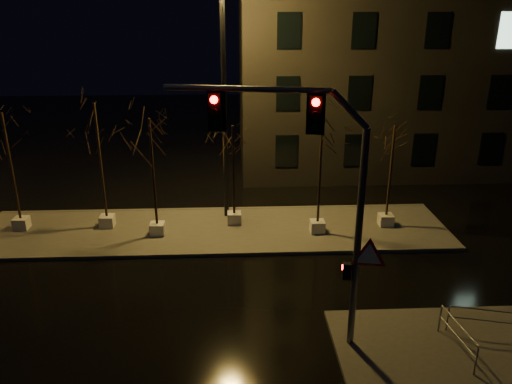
{
  "coord_description": "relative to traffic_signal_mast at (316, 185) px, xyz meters",
  "views": [
    {
      "loc": [
        0.95,
        -15.58,
        10.05
      ],
      "look_at": [
        1.85,
        3.77,
        2.8
      ],
      "focal_mm": 35.0,
      "sensor_mm": 36.0,
      "label": 1
    }
  ],
  "objects": [
    {
      "name": "tree_4",
      "position": [
        1.55,
        7.9,
        -0.45
      ],
      "size": [
        1.8,
        1.8,
        6.24
      ],
      "color": "silver",
      "rests_on": "median"
    },
    {
      "name": "tree_3",
      "position": [
        -2.31,
        9.06,
        -1.43
      ],
      "size": [
        1.8,
        1.8,
        4.95
      ],
      "color": "silver",
      "rests_on": "median"
    },
    {
      "name": "tree_0",
      "position": [
        -12.37,
        8.91,
        -0.87
      ],
      "size": [
        1.8,
        1.8,
        5.69
      ],
      "color": "silver",
      "rests_on": "median"
    },
    {
      "name": "streetlight_main",
      "position": [
        -2.69,
        10.04,
        1.24
      ],
      "size": [
        2.78,
        0.43,
        11.13
      ],
      "rotation": [
        0.0,
        0.0,
        0.04
      ],
      "color": "black",
      "rests_on": "median"
    },
    {
      "name": "guard_rail_b",
      "position": [
        4.35,
        -0.85,
        -4.54
      ],
      "size": [
        0.28,
        2.1,
        1.0
      ],
      "rotation": [
        0.0,
        0.0,
        1.68
      ],
      "color": "#5B5C62",
      "rests_on": "sidewalk_corner"
    },
    {
      "name": "tree_5",
      "position": [
        4.95,
        8.5,
        -1.37
      ],
      "size": [
        1.8,
        1.8,
        5.03
      ],
      "color": "silver",
      "rests_on": "median"
    },
    {
      "name": "guard_rail_a",
      "position": [
        5.54,
        -0.05,
        -4.57
      ],
      "size": [
        2.1,
        0.58,
        0.93
      ],
      "rotation": [
        0.0,
        0.0,
        -0.25
      ],
      "color": "#5B5C62",
      "rests_on": "sidewalk_corner"
    },
    {
      "name": "ground",
      "position": [
        -3.24,
        2.49,
        -5.33
      ],
      "size": [
        90.0,
        90.0,
        0.0
      ],
      "primitive_type": "plane",
      "color": "black",
      "rests_on": "ground"
    },
    {
      "name": "tree_2",
      "position": [
        -5.86,
        7.98,
        -0.96
      ],
      "size": [
        1.8,
        1.8,
        5.57
      ],
      "color": "silver",
      "rests_on": "median"
    },
    {
      "name": "sidewalk_corner",
      "position": [
        4.26,
        -1.01,
        -5.26
      ],
      "size": [
        7.0,
        5.0,
        0.15
      ],
      "primitive_type": "cube",
      "color": "#4D4B45",
      "rests_on": "ground"
    },
    {
      "name": "tree_1",
      "position": [
        -8.37,
        8.98,
        -0.58
      ],
      "size": [
        1.8,
        1.8,
        6.06
      ],
      "color": "silver",
      "rests_on": "median"
    },
    {
      "name": "building",
      "position": [
        10.76,
        20.49,
        2.17
      ],
      "size": [
        25.0,
        12.0,
        15.0
      ],
      "primitive_type": "cube",
      "color": "black",
      "rests_on": "ground"
    },
    {
      "name": "traffic_signal_mast",
      "position": [
        0.0,
        0.0,
        0.0
      ],
      "size": [
        6.35,
        1.38,
        7.89
      ],
      "rotation": [
        0.0,
        0.0,
        -0.19
      ],
      "color": "#5B5C62",
      "rests_on": "sidewalk_corner"
    },
    {
      "name": "median",
      "position": [
        -3.24,
        8.49,
        -5.26
      ],
      "size": [
        22.0,
        5.0,
        0.15
      ],
      "primitive_type": "cube",
      "color": "#4D4B45",
      "rests_on": "ground"
    }
  ]
}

